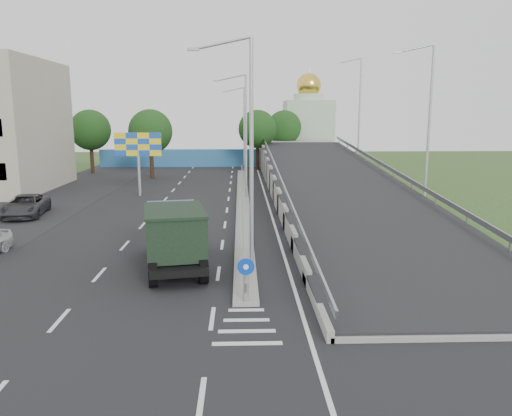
{
  "coord_description": "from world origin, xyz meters",
  "views": [
    {
      "loc": [
        -0.18,
        -15.49,
        7.08
      ],
      "look_at": [
        0.63,
        10.3,
        2.2
      ],
      "focal_mm": 35.0,
      "sensor_mm": 36.0,
      "label": 1
    }
  ],
  "objects_px": {
    "dump_truck": "(174,233)",
    "sign_bollard": "(246,280)",
    "billboard": "(138,148)",
    "lamp_post_far": "(243,124)",
    "lamp_post_mid": "(244,130)",
    "church": "(308,126)",
    "lamp_post_near": "(247,144)",
    "parked_car_c": "(26,206)"
  },
  "relations": [
    {
      "from": "lamp_post_near",
      "to": "lamp_post_mid",
      "type": "bearing_deg",
      "value": 90.0
    },
    {
      "from": "dump_truck",
      "to": "lamp_post_mid",
      "type": "bearing_deg",
      "value": 69.44
    },
    {
      "from": "lamp_post_near",
      "to": "parked_car_c",
      "type": "height_order",
      "value": "lamp_post_near"
    },
    {
      "from": "lamp_post_mid",
      "to": "dump_truck",
      "type": "height_order",
      "value": "lamp_post_mid"
    },
    {
      "from": "lamp_post_near",
      "to": "billboard",
      "type": "xyz_separation_m",
      "value": [
        -9.11,
        22.0,
        -1.62
      ]
    },
    {
      "from": "lamp_post_far",
      "to": "billboard",
      "type": "relative_size",
      "value": 1.83
    },
    {
      "from": "dump_truck",
      "to": "sign_bollard",
      "type": "bearing_deg",
      "value": -66.98
    },
    {
      "from": "lamp_post_near",
      "to": "lamp_post_mid",
      "type": "xyz_separation_m",
      "value": [
        0.0,
        20.0,
        0.0
      ]
    },
    {
      "from": "lamp_post_near",
      "to": "church",
      "type": "bearing_deg",
      "value": 79.62
    },
    {
      "from": "lamp_post_mid",
      "to": "billboard",
      "type": "relative_size",
      "value": 1.83
    },
    {
      "from": "lamp_post_far",
      "to": "lamp_post_mid",
      "type": "bearing_deg",
      "value": -90.0
    },
    {
      "from": "billboard",
      "to": "lamp_post_far",
      "type": "bearing_deg",
      "value": 63.16
    },
    {
      "from": "sign_bollard",
      "to": "dump_truck",
      "type": "bearing_deg",
      "value": 123.42
    },
    {
      "from": "sign_bollard",
      "to": "parked_car_c",
      "type": "height_order",
      "value": "sign_bollard"
    },
    {
      "from": "parked_car_c",
      "to": "billboard",
      "type": "bearing_deg",
      "value": 45.5
    },
    {
      "from": "church",
      "to": "lamp_post_far",
      "type": "bearing_deg",
      "value": -125.24
    },
    {
      "from": "lamp_post_far",
      "to": "billboard",
      "type": "distance_m",
      "value": 20.24
    },
    {
      "from": "parked_car_c",
      "to": "lamp_post_mid",
      "type": "bearing_deg",
      "value": 14.87
    },
    {
      "from": "sign_bollard",
      "to": "dump_truck",
      "type": "distance_m",
      "value": 5.97
    },
    {
      "from": "lamp_post_far",
      "to": "dump_truck",
      "type": "xyz_separation_m",
      "value": [
        -3.38,
        -38.87,
        -4.18
      ]
    },
    {
      "from": "sign_bollard",
      "to": "lamp_post_near",
      "type": "relative_size",
      "value": 0.17
    },
    {
      "from": "lamp_post_mid",
      "to": "billboard",
      "type": "distance_m",
      "value": 9.47
    },
    {
      "from": "lamp_post_near",
      "to": "church",
      "type": "distance_m",
      "value": 54.9
    },
    {
      "from": "dump_truck",
      "to": "church",
      "type": "bearing_deg",
      "value": 65.51
    },
    {
      "from": "sign_bollard",
      "to": "lamp_post_mid",
      "type": "bearing_deg",
      "value": 89.74
    },
    {
      "from": "lamp_post_mid",
      "to": "church",
      "type": "distance_m",
      "value": 35.41
    },
    {
      "from": "sign_bollard",
      "to": "billboard",
      "type": "bearing_deg",
      "value": 109.21
    },
    {
      "from": "billboard",
      "to": "dump_truck",
      "type": "bearing_deg",
      "value": -74.65
    },
    {
      "from": "lamp_post_mid",
      "to": "lamp_post_far",
      "type": "xyz_separation_m",
      "value": [
        0.0,
        20.0,
        0.0
      ]
    },
    {
      "from": "parked_car_c",
      "to": "dump_truck",
      "type": "bearing_deg",
      "value": -53.93
    },
    {
      "from": "lamp_post_near",
      "to": "billboard",
      "type": "height_order",
      "value": "lamp_post_near"
    },
    {
      "from": "lamp_post_mid",
      "to": "parked_car_c",
      "type": "bearing_deg",
      "value": -156.8
    },
    {
      "from": "lamp_post_near",
      "to": "lamp_post_mid",
      "type": "distance_m",
      "value": 20.0
    },
    {
      "from": "sign_bollard",
      "to": "lamp_post_mid",
      "type": "distance_m",
      "value": 24.3
    },
    {
      "from": "lamp_post_mid",
      "to": "church",
      "type": "height_order",
      "value": "church"
    },
    {
      "from": "sign_bollard",
      "to": "parked_car_c",
      "type": "xyz_separation_m",
      "value": [
        -15.29,
        17.23,
        -0.29
      ]
    },
    {
      "from": "lamp_post_near",
      "to": "parked_car_c",
      "type": "bearing_deg",
      "value": 138.96
    },
    {
      "from": "billboard",
      "to": "dump_truck",
      "type": "xyz_separation_m",
      "value": [
        5.73,
        -20.87,
        -2.56
      ]
    },
    {
      "from": "lamp_post_far",
      "to": "billboard",
      "type": "xyz_separation_m",
      "value": [
        -9.11,
        -18.0,
        -1.62
      ]
    },
    {
      "from": "lamp_post_mid",
      "to": "billboard",
      "type": "bearing_deg",
      "value": 167.62
    },
    {
      "from": "lamp_post_far",
      "to": "church",
      "type": "bearing_deg",
      "value": 54.76
    },
    {
      "from": "lamp_post_near",
      "to": "billboard",
      "type": "distance_m",
      "value": 23.87
    }
  ]
}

